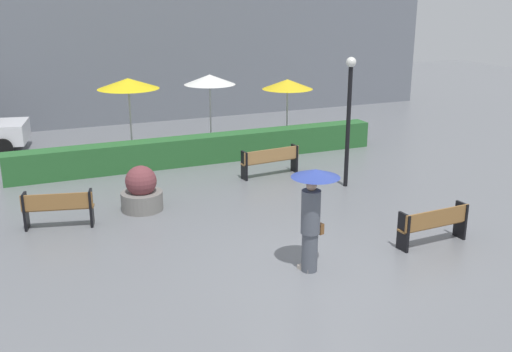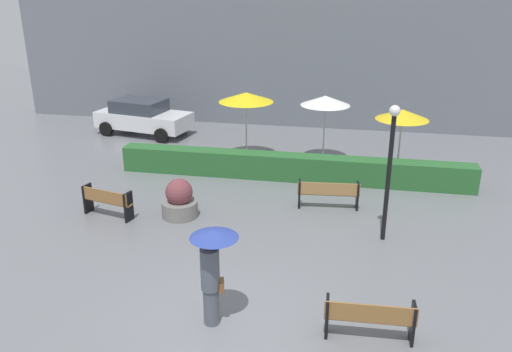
# 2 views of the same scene
# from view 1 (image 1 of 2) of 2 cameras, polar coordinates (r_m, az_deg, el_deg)

# --- Properties ---
(ground_plane) EXTENTS (60.00, 60.00, 0.00)m
(ground_plane) POSITION_cam_1_polar(r_m,az_deg,el_deg) (12.17, 5.72, -8.82)
(ground_plane) COLOR slate
(bench_near_right) EXTENTS (1.76, 0.43, 0.84)m
(bench_near_right) POSITION_cam_1_polar(r_m,az_deg,el_deg) (13.57, 16.81, -4.38)
(bench_near_right) COLOR olive
(bench_near_right) RESTS_ON ground
(bench_back_row) EXTENTS (1.89, 0.51, 0.86)m
(bench_back_row) POSITION_cam_1_polar(r_m,az_deg,el_deg) (17.89, 1.41, 1.61)
(bench_back_row) COLOR #9E7242
(bench_back_row) RESTS_ON ground
(bench_far_left) EXTENTS (1.65, 0.73, 0.88)m
(bench_far_left) POSITION_cam_1_polar(r_m,az_deg,el_deg) (14.66, -18.54, -2.84)
(bench_far_left) COLOR olive
(bench_far_left) RESTS_ON ground
(pedestrian_with_umbrella) EXTENTS (0.96, 0.96, 2.10)m
(pedestrian_with_umbrella) POSITION_cam_1_polar(r_m,az_deg,el_deg) (11.56, 5.46, -2.96)
(pedestrian_with_umbrella) COLOR #4C515B
(pedestrian_with_umbrella) RESTS_ON ground
(planter_pot) EXTENTS (1.06, 1.06, 1.17)m
(planter_pot) POSITION_cam_1_polar(r_m,az_deg,el_deg) (15.35, -10.98, -1.47)
(planter_pot) COLOR slate
(planter_pot) RESTS_ON ground
(lamp_post) EXTENTS (0.28, 0.28, 3.68)m
(lamp_post) POSITION_cam_1_polar(r_m,az_deg,el_deg) (16.73, 8.96, 6.48)
(lamp_post) COLOR black
(lamp_post) RESTS_ON ground
(patio_umbrella_yellow) EXTENTS (2.04, 2.04, 2.66)m
(patio_umbrella_yellow) POSITION_cam_1_polar(r_m,az_deg,el_deg) (20.21, -12.22, 8.69)
(patio_umbrella_yellow) COLOR silver
(patio_umbrella_yellow) RESTS_ON ground
(patio_umbrella_white) EXTENTS (1.82, 1.82, 2.60)m
(patio_umbrella_white) POSITION_cam_1_polar(r_m,az_deg,el_deg) (21.18, -4.49, 9.24)
(patio_umbrella_white) COLOR silver
(patio_umbrella_white) RESTS_ON ground
(patio_umbrella_yellow_far) EXTENTS (1.83, 1.83, 2.38)m
(patio_umbrella_yellow_far) POSITION_cam_1_polar(r_m,az_deg,el_deg) (21.58, 3.05, 8.82)
(patio_umbrella_yellow_far) COLOR silver
(patio_umbrella_yellow_far) RESTS_ON ground
(hedge_strip) EXTENTS (12.26, 0.70, 0.89)m
(hedge_strip) POSITION_cam_1_polar(r_m,az_deg,el_deg) (19.46, -5.12, 2.59)
(hedge_strip) COLOR #28602D
(hedge_strip) RESTS_ON ground
(building_facade) EXTENTS (28.00, 1.20, 8.38)m
(building_facade) POSITION_cam_1_polar(r_m,az_deg,el_deg) (26.12, -11.60, 14.35)
(building_facade) COLOR slate
(building_facade) RESTS_ON ground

